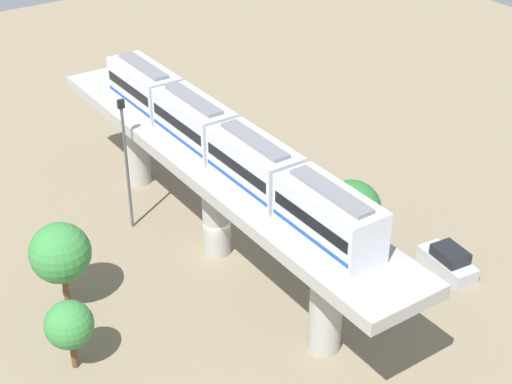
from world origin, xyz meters
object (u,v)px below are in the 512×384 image
at_px(tree_mid_lot, 69,325).
at_px(tree_far_corner, 352,210).
at_px(tree_near_viaduct, 60,253).
at_px(signal_post, 126,159).
at_px(train, 223,142).
at_px(parked_car_silver, 448,261).
at_px(parked_car_red, 215,159).

relative_size(tree_mid_lot, tree_far_corner, 0.81).
bearing_deg(tree_near_viaduct, signal_post, -141.80).
xyz_separation_m(train, tree_far_corner, (-7.35, 4.15, -5.42)).
bearing_deg(parked_car_silver, tree_near_viaduct, -19.64).
bearing_deg(train, tree_mid_lot, 17.46).
distance_m(parked_car_red, tree_far_corner, 15.65).
relative_size(train, signal_post, 2.76).
height_order(parked_car_red, tree_mid_lot, tree_mid_lot).
relative_size(train, parked_car_silver, 6.28).
relative_size(tree_far_corner, signal_post, 0.55).
bearing_deg(parked_car_red, tree_far_corner, 89.62).
distance_m(tree_mid_lot, signal_post, 14.60).
xyz_separation_m(tree_mid_lot, tree_far_corner, (-19.91, 0.20, 0.44)).
height_order(parked_car_silver, tree_near_viaduct, tree_near_viaduct).
distance_m(tree_near_viaduct, tree_mid_lot, 5.67).
distance_m(tree_mid_lot, tree_far_corner, 19.91).
height_order(tree_near_viaduct, tree_mid_lot, tree_near_viaduct).
relative_size(parked_car_silver, tree_mid_lot, 0.99).
bearing_deg(tree_far_corner, tree_mid_lot, -0.58).
distance_m(tree_near_viaduct, signal_post, 9.50).
distance_m(parked_car_silver, tree_near_viaduct, 24.84).
bearing_deg(parked_car_red, signal_post, 18.19).
relative_size(tree_mid_lot, signal_post, 0.44).
height_order(parked_car_silver, signal_post, signal_post).
bearing_deg(train, parked_car_silver, 140.29).
bearing_deg(parked_car_silver, parked_car_red, -69.41).
bearing_deg(tree_mid_lot, tree_near_viaduct, -108.64).
height_order(parked_car_silver, tree_far_corner, tree_far_corner).
bearing_deg(tree_near_viaduct, train, 172.89).
bearing_deg(signal_post, tree_mid_lot, 50.46).
bearing_deg(tree_mid_lot, parked_car_red, -140.92).
distance_m(tree_near_viaduct, tree_far_corner, 18.94).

